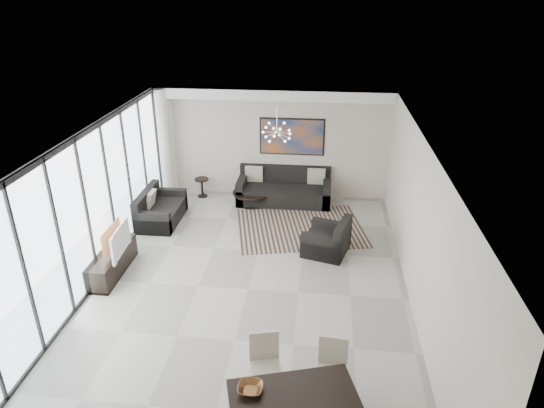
# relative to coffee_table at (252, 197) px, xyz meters

# --- Properties ---
(room_shell) EXTENTS (6.00, 9.00, 2.90)m
(room_shell) POSITION_rel_coffee_table_xyz_m (0.92, -3.80, 1.25)
(room_shell) COLOR #A8A39B
(room_shell) RESTS_ON ground
(window_wall) EXTENTS (0.37, 8.95, 2.90)m
(window_wall) POSITION_rel_coffee_table_xyz_m (-2.39, -3.80, 1.27)
(window_wall) COLOR white
(window_wall) RESTS_ON floor
(soffit) EXTENTS (5.98, 0.40, 0.26)m
(soffit) POSITION_rel_coffee_table_xyz_m (0.46, 0.50, 2.57)
(soffit) COLOR white
(soffit) RESTS_ON room_shell
(painting) EXTENTS (1.68, 0.04, 0.98)m
(painting) POSITION_rel_coffee_table_xyz_m (0.96, 0.67, 1.45)
(painting) COLOR #AF5A18
(painting) RESTS_ON room_shell
(chandelier) EXTENTS (0.66, 0.66, 0.71)m
(chandelier) POSITION_rel_coffee_table_xyz_m (0.76, -1.30, 2.15)
(chandelier) COLOR silver
(chandelier) RESTS_ON room_shell
(rug) EXTENTS (3.30, 2.78, 0.01)m
(rug) POSITION_rel_coffee_table_xyz_m (1.32, -1.20, -0.19)
(rug) COLOR black
(rug) RESTS_ON floor
(coffee_table) EXTENTS (1.01, 1.01, 0.35)m
(coffee_table) POSITION_rel_coffee_table_xyz_m (0.00, 0.00, 0.00)
(coffee_table) COLOR black
(coffee_table) RESTS_ON floor
(bowl_coffee) EXTENTS (0.25, 0.25, 0.08)m
(bowl_coffee) POSITION_rel_coffee_table_xyz_m (0.04, -0.03, 0.19)
(bowl_coffee) COLOR brown
(bowl_coffee) RESTS_ON coffee_table
(sofa_main) EXTENTS (2.41, 0.98, 0.88)m
(sofa_main) POSITION_rel_coffee_table_xyz_m (0.81, 0.27, 0.10)
(sofa_main) COLOR black
(sofa_main) RESTS_ON floor
(loveseat) EXTENTS (0.87, 1.54, 0.77)m
(loveseat) POSITION_rel_coffee_table_xyz_m (-2.08, -1.19, 0.06)
(loveseat) COLOR black
(loveseat) RESTS_ON floor
(armchair) EXTENTS (1.09, 1.12, 0.77)m
(armchair) POSITION_rel_coffee_table_xyz_m (1.95, -2.25, 0.06)
(armchair) COLOR black
(armchair) RESTS_ON floor
(side_table) EXTENTS (0.38, 0.38, 0.52)m
(side_table) POSITION_rel_coffee_table_xyz_m (-1.41, 0.35, 0.14)
(side_table) COLOR black
(side_table) RESTS_ON floor
(tv_console) EXTENTS (0.44, 1.56, 0.49)m
(tv_console) POSITION_rel_coffee_table_xyz_m (-2.30, -3.52, 0.04)
(tv_console) COLOR black
(tv_console) RESTS_ON floor
(television) EXTENTS (0.19, 0.97, 0.55)m
(television) POSITION_rel_coffee_table_xyz_m (-2.14, -3.56, 0.57)
(television) COLOR gray
(television) RESTS_ON tv_console
(dining_table) EXTENTS (1.75, 1.21, 0.66)m
(dining_table) POSITION_rel_coffee_table_xyz_m (1.52, -6.90, 0.38)
(dining_table) COLOR black
(dining_table) RESTS_ON floor
(dining_chair_nw) EXTENTS (0.51, 0.51, 0.91)m
(dining_chair_nw) POSITION_rel_coffee_table_xyz_m (1.08, -6.16, 0.32)
(dining_chair_nw) COLOR #BAAD9A
(dining_chair_nw) RESTS_ON floor
(dining_chair_ne) EXTENTS (0.44, 0.44, 0.89)m
(dining_chair_ne) POSITION_rel_coffee_table_xyz_m (2.01, -6.14, 0.31)
(dining_chair_ne) COLOR #BAAD9A
(dining_chair_ne) RESTS_ON floor
(bowl_dining) EXTENTS (0.33, 0.33, 0.08)m
(bowl_dining) POSITION_rel_coffee_table_xyz_m (0.98, -6.89, 0.50)
(bowl_dining) COLOR brown
(bowl_dining) RESTS_ON dining_table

